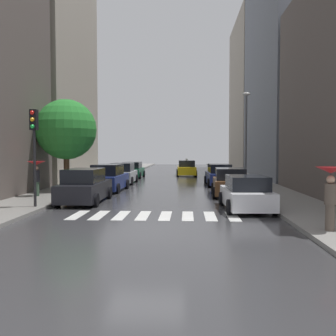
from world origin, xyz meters
TOP-DOWN VIEW (x-y plane):
  - ground_plane at (0.00, 24.00)m, footprint 28.00×72.00m
  - sidewalk_left at (-6.50, 24.00)m, footprint 3.00×72.00m
  - sidewalk_right at (6.50, 24.00)m, footprint 3.00×72.00m
  - crosswalk_stripes at (0.00, 3.01)m, footprint 6.75×2.20m
  - building_left_mid at (-11.00, 20.47)m, footprint 6.00×12.20m
  - building_right_mid at (11.00, 24.63)m, footprint 6.00×16.25m
  - building_right_far at (11.00, 40.99)m, footprint 6.00×15.49m
  - parked_car_left_nearest at (-3.88, 6.73)m, footprint 2.06×4.65m
  - parked_car_left_second at (-3.83, 12.13)m, footprint 2.16×4.56m
  - parked_car_left_third at (-3.85, 17.69)m, footprint 2.03×4.07m
  - parked_car_left_fourth at (-3.98, 24.01)m, footprint 2.04×4.21m
  - parked_car_right_nearest at (3.95, 4.73)m, footprint 2.17×4.18m
  - parked_car_right_second at (3.81, 9.93)m, footprint 2.21×4.28m
  - parked_car_right_third at (3.72, 16.37)m, footprint 2.10×4.41m
  - taxi_midroad at (1.23, 27.17)m, footprint 2.20×4.38m
  - pedestrian_foreground at (5.76, -0.18)m, footprint 0.92×0.92m
  - pedestrian_near_tree at (-6.93, 8.04)m, footprint 0.99×0.99m
  - street_tree_left at (-6.32, 11.31)m, footprint 3.79×3.79m
  - traffic_light_left_corner at (-5.45, 4.27)m, footprint 0.30×0.42m
  - lamp_post_right at (5.55, 15.39)m, footprint 0.60×0.28m

SIDE VIEW (x-z plane):
  - ground_plane at x=0.00m, z-range -0.04..0.00m
  - crosswalk_stripes at x=0.00m, z-range 0.00..0.01m
  - sidewalk_left at x=-6.50m, z-range 0.00..0.15m
  - sidewalk_right at x=6.50m, z-range 0.00..0.15m
  - parked_car_right_nearest at x=3.95m, z-range -0.04..1.49m
  - parked_car_left_fourth at x=-3.98m, z-range -0.05..1.50m
  - parked_car_right_second at x=3.81m, z-range -0.05..1.57m
  - taxi_midroad at x=1.23m, z-range -0.14..1.67m
  - parked_car_right_third at x=3.72m, z-range -0.05..1.59m
  - parked_car_left_third at x=-3.85m, z-range -0.06..1.61m
  - parked_car_left_nearest at x=-3.88m, z-range -0.06..1.67m
  - parked_car_left_second at x=-3.83m, z-range -0.06..1.70m
  - pedestrian_near_tree at x=-6.93m, z-range 0.58..2.49m
  - pedestrian_foreground at x=5.76m, z-range 0.56..2.55m
  - traffic_light_left_corner at x=-5.45m, z-range 1.14..5.44m
  - street_tree_left at x=-6.32m, z-range 1.10..6.82m
  - lamp_post_right at x=5.55m, z-range 0.68..7.36m
  - building_left_mid at x=-11.00m, z-range 0.00..20.16m
  - building_right_far at x=11.00m, z-range 0.00..20.69m
  - building_right_mid at x=11.00m, z-range 0.00..21.14m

